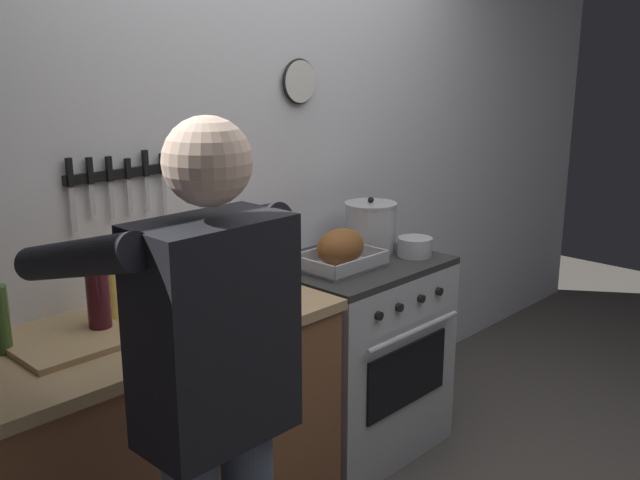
{
  "coord_description": "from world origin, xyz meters",
  "views": [
    {
      "loc": [
        -2.09,
        -1.02,
        1.79
      ],
      "look_at": [
        -0.14,
        0.85,
        1.09
      ],
      "focal_mm": 40.2,
      "sensor_mm": 36.0,
      "label": 1
    }
  ],
  "objects_px": {
    "roasting_pan": "(341,250)",
    "person_cook": "(212,399)",
    "saucepan": "(415,247)",
    "stove": "(353,355)",
    "bottle_cooking_oil": "(108,290)",
    "bottle_dish_soap": "(195,277)",
    "bottle_hot_sauce": "(202,274)",
    "bottle_wine_red": "(98,294)",
    "stock_pot": "(370,227)",
    "cutting_board": "(77,345)"
  },
  "relations": [
    {
      "from": "roasting_pan",
      "to": "cutting_board",
      "type": "xyz_separation_m",
      "value": [
        -1.21,
        0.01,
        -0.07
      ]
    },
    {
      "from": "saucepan",
      "to": "stove",
      "type": "bearing_deg",
      "value": 150.26
    },
    {
      "from": "stove",
      "to": "roasting_pan",
      "type": "xyz_separation_m",
      "value": [
        -0.12,
        -0.03,
        0.53
      ]
    },
    {
      "from": "bottle_hot_sauce",
      "to": "bottle_wine_red",
      "type": "distance_m",
      "value": 0.48
    },
    {
      "from": "stove",
      "to": "person_cook",
      "type": "bearing_deg",
      "value": -152.84
    },
    {
      "from": "stock_pot",
      "to": "saucepan",
      "type": "relative_size",
      "value": 1.62
    },
    {
      "from": "stove",
      "to": "cutting_board",
      "type": "distance_m",
      "value": 1.41
    },
    {
      "from": "bottle_wine_red",
      "to": "stock_pot",
      "type": "bearing_deg",
      "value": 0.45
    },
    {
      "from": "stove",
      "to": "bottle_hot_sauce",
      "type": "distance_m",
      "value": 0.92
    },
    {
      "from": "roasting_pan",
      "to": "bottle_hot_sauce",
      "type": "distance_m",
      "value": 0.64
    },
    {
      "from": "roasting_pan",
      "to": "bottle_hot_sauce",
      "type": "height_order",
      "value": "bottle_hot_sauce"
    },
    {
      "from": "person_cook",
      "to": "bottle_cooking_oil",
      "type": "height_order",
      "value": "person_cook"
    },
    {
      "from": "bottle_hot_sauce",
      "to": "cutting_board",
      "type": "bearing_deg",
      "value": -167.2
    },
    {
      "from": "bottle_dish_soap",
      "to": "bottle_hot_sauce",
      "type": "bearing_deg",
      "value": 33.19
    },
    {
      "from": "person_cook",
      "to": "stock_pot",
      "type": "distance_m",
      "value": 1.67
    },
    {
      "from": "bottle_dish_soap",
      "to": "bottle_wine_red",
      "type": "height_order",
      "value": "bottle_wine_red"
    },
    {
      "from": "person_cook",
      "to": "bottle_cooking_oil",
      "type": "bearing_deg",
      "value": -14.37
    },
    {
      "from": "stove",
      "to": "person_cook",
      "type": "height_order",
      "value": "person_cook"
    },
    {
      "from": "cutting_board",
      "to": "bottle_dish_soap",
      "type": "relative_size",
      "value": 1.65
    },
    {
      "from": "stove",
      "to": "cutting_board",
      "type": "bearing_deg",
      "value": -179.5
    },
    {
      "from": "bottle_cooking_oil",
      "to": "stove",
      "type": "bearing_deg",
      "value": -5.81
    },
    {
      "from": "roasting_pan",
      "to": "bottle_hot_sauce",
      "type": "bearing_deg",
      "value": 166.46
    },
    {
      "from": "stove",
      "to": "bottle_cooking_oil",
      "type": "bearing_deg",
      "value": 174.19
    },
    {
      "from": "person_cook",
      "to": "bottle_dish_soap",
      "type": "height_order",
      "value": "person_cook"
    },
    {
      "from": "stock_pot",
      "to": "saucepan",
      "type": "xyz_separation_m",
      "value": [
        0.07,
        -0.2,
        -0.07
      ]
    },
    {
      "from": "stove",
      "to": "person_cook",
      "type": "distance_m",
      "value": 1.56
    },
    {
      "from": "stove",
      "to": "bottle_hot_sauce",
      "type": "height_order",
      "value": "bottle_hot_sauce"
    },
    {
      "from": "saucepan",
      "to": "cutting_board",
      "type": "xyz_separation_m",
      "value": [
        -1.59,
        0.13,
        -0.03
      ]
    },
    {
      "from": "stove",
      "to": "cutting_board",
      "type": "height_order",
      "value": "cutting_board"
    },
    {
      "from": "stove",
      "to": "person_cook",
      "type": "relative_size",
      "value": 0.54
    },
    {
      "from": "saucepan",
      "to": "bottle_cooking_oil",
      "type": "bearing_deg",
      "value": 169.39
    },
    {
      "from": "stock_pot",
      "to": "stove",
      "type": "bearing_deg",
      "value": -161.96
    },
    {
      "from": "bottle_dish_soap",
      "to": "roasting_pan",
      "type": "bearing_deg",
      "value": -9.03
    },
    {
      "from": "roasting_pan",
      "to": "cutting_board",
      "type": "distance_m",
      "value": 1.22
    },
    {
      "from": "saucepan",
      "to": "roasting_pan",
      "type": "bearing_deg",
      "value": 162.3
    },
    {
      "from": "roasting_pan",
      "to": "saucepan",
      "type": "xyz_separation_m",
      "value": [
        0.37,
        -0.12,
        -0.03
      ]
    },
    {
      "from": "stock_pot",
      "to": "bottle_dish_soap",
      "type": "distance_m",
      "value": 0.98
    },
    {
      "from": "bottle_dish_soap",
      "to": "bottle_cooking_oil",
      "type": "relative_size",
      "value": 0.79
    },
    {
      "from": "stock_pot",
      "to": "bottle_dish_soap",
      "type": "xyz_separation_m",
      "value": [
        -0.98,
        0.02,
        -0.02
      ]
    },
    {
      "from": "saucepan",
      "to": "bottle_cooking_oil",
      "type": "height_order",
      "value": "bottle_cooking_oil"
    },
    {
      "from": "bottle_hot_sauce",
      "to": "bottle_dish_soap",
      "type": "height_order",
      "value": "bottle_dish_soap"
    },
    {
      "from": "cutting_board",
      "to": "bottle_hot_sauce",
      "type": "bearing_deg",
      "value": 12.8
    },
    {
      "from": "stove",
      "to": "bottle_hot_sauce",
      "type": "bearing_deg",
      "value": 170.55
    },
    {
      "from": "bottle_hot_sauce",
      "to": "saucepan",
      "type": "bearing_deg",
      "value": -15.12
    },
    {
      "from": "stove",
      "to": "bottle_dish_soap",
      "type": "distance_m",
      "value": 0.97
    },
    {
      "from": "bottle_hot_sauce",
      "to": "bottle_wine_red",
      "type": "bearing_deg",
      "value": -171.11
    },
    {
      "from": "roasting_pan",
      "to": "person_cook",
      "type": "bearing_deg",
      "value": -151.56
    },
    {
      "from": "bottle_hot_sauce",
      "to": "stove",
      "type": "bearing_deg",
      "value": -9.45
    },
    {
      "from": "saucepan",
      "to": "stock_pot",
      "type": "bearing_deg",
      "value": 109.26
    },
    {
      "from": "saucepan",
      "to": "bottle_dish_soap",
      "type": "relative_size",
      "value": 0.72
    }
  ]
}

